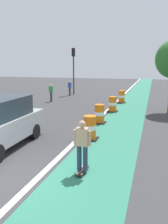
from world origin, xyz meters
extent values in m
plane|color=#38383A|center=(0.00, 0.00, 0.00)|extent=(100.00, 100.00, 0.00)
cube|color=#2D755B|center=(2.40, 12.00, 0.00)|extent=(2.50, 80.00, 0.01)
cube|color=silver|center=(0.90, 12.00, 0.01)|extent=(0.20, 80.00, 0.01)
cube|color=black|center=(2.08, 1.00, 0.07)|extent=(0.24, 0.81, 0.02)
cylinder|color=silver|center=(2.01, 1.26, 0.06)|extent=(0.04, 0.11, 0.11)
cylinder|color=silver|center=(2.16, 1.26, 0.06)|extent=(0.04, 0.11, 0.11)
cylinder|color=silver|center=(1.99, 0.74, 0.06)|extent=(0.04, 0.11, 0.11)
cylinder|color=silver|center=(2.15, 0.74, 0.06)|extent=(0.04, 0.11, 0.11)
cylinder|color=#2D3851|center=(1.98, 1.00, 0.49)|extent=(0.15, 0.15, 0.82)
cylinder|color=#2D3851|center=(2.18, 1.00, 0.49)|extent=(0.15, 0.15, 0.82)
cube|color=tan|center=(2.08, 1.00, 1.18)|extent=(0.37, 0.23, 0.56)
cylinder|color=tan|center=(1.84, 1.01, 1.15)|extent=(0.09, 0.09, 0.48)
cylinder|color=tan|center=(2.32, 0.99, 1.15)|extent=(0.09, 0.09, 0.48)
sphere|color=tan|center=(2.08, 1.00, 1.58)|extent=(0.22, 0.22, 0.22)
cylinder|color=black|center=(-2.69, 3.62, 0.34)|extent=(0.30, 0.69, 0.68)
cylinder|color=black|center=(-1.05, 3.67, 0.34)|extent=(0.30, 0.69, 0.68)
cylinder|color=orange|center=(1.42, 4.30, 0.25)|extent=(0.56, 0.56, 0.42)
cylinder|color=white|center=(1.42, 4.30, 0.57)|extent=(0.57, 0.57, 0.21)
cylinder|color=orange|center=(1.42, 4.30, 0.88)|extent=(0.56, 0.56, 0.42)
cube|color=black|center=(1.42, 4.30, 0.02)|extent=(0.73, 0.73, 0.04)
cylinder|color=orange|center=(1.16, 7.35, 0.25)|extent=(0.56, 0.56, 0.42)
cylinder|color=white|center=(1.16, 7.35, 0.57)|extent=(0.57, 0.57, 0.21)
cylinder|color=orange|center=(1.16, 7.35, 0.88)|extent=(0.56, 0.56, 0.42)
cube|color=black|center=(1.16, 7.35, 0.02)|extent=(0.73, 0.73, 0.04)
cylinder|color=orange|center=(1.32, 10.89, 0.25)|extent=(0.56, 0.56, 0.42)
cylinder|color=white|center=(1.32, 10.89, 0.57)|extent=(0.57, 0.57, 0.21)
cylinder|color=orange|center=(1.32, 10.89, 0.88)|extent=(0.56, 0.56, 0.42)
cube|color=black|center=(1.32, 10.89, 0.02)|extent=(0.73, 0.73, 0.04)
cylinder|color=orange|center=(1.40, 15.04, 0.25)|extent=(0.56, 0.56, 0.42)
cylinder|color=white|center=(1.40, 15.04, 0.57)|extent=(0.57, 0.57, 0.21)
cylinder|color=orange|center=(1.40, 15.04, 0.88)|extent=(0.56, 0.56, 0.42)
cube|color=black|center=(1.40, 15.04, 0.02)|extent=(0.73, 0.73, 0.04)
cylinder|color=#2D2D2D|center=(-4.60, 19.35, 2.10)|extent=(0.14, 0.14, 4.20)
cube|color=black|center=(-4.60, 19.35, 4.65)|extent=(0.32, 0.32, 0.90)
sphere|color=red|center=(-4.43, 19.35, 4.91)|extent=(0.16, 0.16, 0.16)
sphere|color=green|center=(-4.43, 19.35, 4.39)|extent=(0.16, 0.16, 0.16)
cylinder|color=#33333D|center=(-4.70, 18.32, 0.43)|extent=(0.20, 0.20, 0.86)
cube|color=#2D4CA5|center=(-4.70, 18.32, 1.13)|extent=(0.34, 0.20, 0.54)
sphere|color=beige|center=(-4.70, 18.32, 1.51)|extent=(0.20, 0.20, 0.20)
cylinder|color=#33333D|center=(-4.83, 13.76, 0.43)|extent=(0.20, 0.20, 0.86)
cube|color=#338C4C|center=(-4.83, 13.76, 1.13)|extent=(0.34, 0.20, 0.54)
sphere|color=beige|center=(-4.83, 13.76, 1.51)|extent=(0.20, 0.20, 0.20)
camera|label=1|loc=(4.09, -5.50, 3.36)|focal=37.27mm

